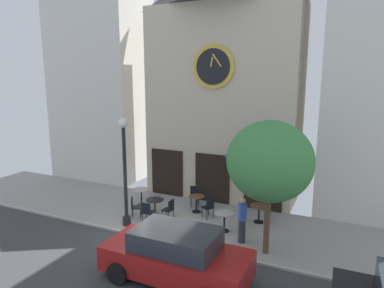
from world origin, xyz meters
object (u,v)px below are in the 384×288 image
cafe_chair_facing_street (147,211)px  cafe_table_center_left (155,204)px  street_tree (270,162)px  cafe_chair_right_end (169,208)px  cafe_table_center (141,193)px  cafe_chair_facing_wall (209,206)px  cafe_table_near_door (196,201)px  cafe_chair_near_lamp (134,206)px  cafe_table_leftmost (259,210)px  cafe_table_center_right (224,218)px  pedestrian_blue (242,219)px  parked_car_red (176,255)px  street_lamp (125,172)px  cafe_chair_left_end (194,194)px

cafe_chair_facing_street → cafe_table_center_left: bearing=99.2°
street_tree → cafe_chair_right_end: size_ratio=5.01×
cafe_table_center → cafe_chair_facing_wall: 3.39m
cafe_table_near_door → cafe_chair_near_lamp: cafe_chair_near_lamp is taller
cafe_table_center_left → cafe_table_leftmost: bearing=15.3°
cafe_table_center_left → cafe_table_center_right: size_ratio=1.02×
pedestrian_blue → parked_car_red: bearing=-109.5°
street_lamp → cafe_chair_right_end: street_lamp is taller
cafe_chair_right_end → street_tree: bearing=-12.8°
cafe_chair_right_end → parked_car_red: parked_car_red is taller
street_tree → cafe_chair_left_end: bearing=143.4°
street_tree → cafe_chair_facing_street: bearing=176.1°
cafe_chair_facing_wall → cafe_chair_right_end: size_ratio=1.00×
cafe_chair_right_end → cafe_chair_near_lamp: size_ratio=1.00×
cafe_table_leftmost → parked_car_red: size_ratio=0.17×
cafe_chair_facing_wall → cafe_chair_facing_street: size_ratio=1.00×
cafe_table_center → parked_car_red: 6.20m
street_tree → cafe_table_center: (-6.21, 1.94, -2.60)m
cafe_table_near_door → cafe_chair_right_end: cafe_chair_right_end is taller
cafe_chair_near_lamp → cafe_chair_left_end: 2.89m
cafe_table_near_door → cafe_chair_left_end: (-0.41, 0.69, 0.01)m
street_tree → cafe_chair_facing_street: street_tree is taller
cafe_table_center → cafe_chair_left_end: cafe_chair_left_end is taller
cafe_table_center → cafe_table_center_right: 4.50m
cafe_chair_facing_street → parked_car_red: (2.86, -2.97, 0.23)m
cafe_chair_left_end → parked_car_red: 5.93m
cafe_chair_facing_wall → cafe_chair_near_lamp: size_ratio=1.00×
cafe_table_center_right → cafe_chair_near_lamp: size_ratio=0.83×
cafe_table_center → cafe_chair_left_end: bearing=24.4°
street_lamp → cafe_chair_left_end: street_lamp is taller
cafe_table_center → cafe_table_near_door: cafe_table_center is taller
cafe_chair_left_end → cafe_table_near_door: bearing=-59.4°
cafe_chair_facing_wall → pedestrian_blue: 2.40m
cafe_chair_near_lamp → pedestrian_blue: size_ratio=0.54×
cafe_table_near_door → cafe_table_leftmost: (2.75, 0.06, 0.01)m
street_lamp → parked_car_red: (3.52, -2.49, -1.42)m
cafe_chair_facing_wall → cafe_chair_near_lamp: (-2.87, -1.23, 0.00)m
cafe_table_center → cafe_chair_near_lamp: cafe_chair_near_lamp is taller
cafe_table_center_left → pedestrian_blue: bearing=-10.9°
cafe_chair_facing_street → cafe_chair_right_end: same height
cafe_table_center_left → pedestrian_blue: size_ratio=0.46×
cafe_table_center_right → cafe_chair_facing_wall: size_ratio=0.83×
street_lamp → cafe_chair_facing_street: street_lamp is taller
cafe_table_leftmost → parked_car_red: bearing=-103.7°
cafe_chair_facing_street → cafe_chair_right_end: bearing=42.7°
cafe_chair_facing_street → parked_car_red: 4.13m
cafe_chair_right_end → parked_car_red: 4.21m
cafe_table_center_right → cafe_table_center_left: bearing=176.1°
cafe_table_center → cafe_table_leftmost: 5.40m
cafe_table_leftmost → pedestrian_blue: size_ratio=0.45×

